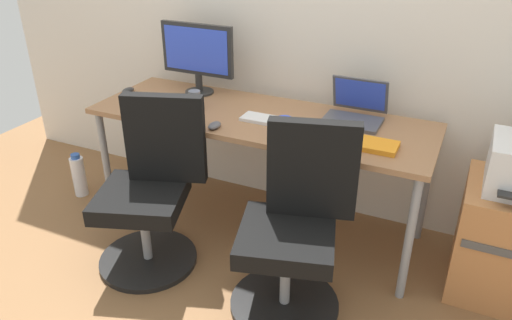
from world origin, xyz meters
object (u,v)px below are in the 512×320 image
(desktop_monitor, at_px, (197,54))
(coffee_mug, at_px, (284,126))
(open_laptop, at_px, (355,110))
(office_chair_left, at_px, (151,193))
(office_chair_right, at_px, (295,230))
(water_bottle_on_floor, at_px, (79,176))
(side_cabinet, at_px, (511,241))

(desktop_monitor, xyz_separation_m, coffee_mug, (0.73, -0.37, -0.20))
(desktop_monitor, xyz_separation_m, open_laptop, (1.00, -0.02, -0.20))
(office_chair_left, xyz_separation_m, office_chair_right, (0.82, 0.00, 0.00))
(open_laptop, relative_size, coffee_mug, 3.37)
(water_bottle_on_floor, distance_m, coffee_mug, 1.62)
(office_chair_right, xyz_separation_m, open_laptop, (0.07, 0.71, 0.36))
(side_cabinet, bearing_deg, office_chair_right, -150.45)
(water_bottle_on_floor, relative_size, desktop_monitor, 0.65)
(office_chair_right, xyz_separation_m, desktop_monitor, (-0.93, 0.73, 0.56))
(office_chair_left, relative_size, water_bottle_on_floor, 3.03)
(office_chair_right, height_order, water_bottle_on_floor, office_chair_right)
(side_cabinet, distance_m, open_laptop, 1.03)
(office_chair_left, bearing_deg, open_laptop, 38.76)
(water_bottle_on_floor, bearing_deg, office_chair_right, -11.48)
(water_bottle_on_floor, bearing_deg, office_chair_left, -21.50)
(open_laptop, height_order, coffee_mug, open_laptop)
(desktop_monitor, bearing_deg, office_chair_right, -37.80)
(desktop_monitor, height_order, coffee_mug, desktop_monitor)
(water_bottle_on_floor, relative_size, open_laptop, 1.00)
(open_laptop, distance_m, coffee_mug, 0.45)
(side_cabinet, xyz_separation_m, desktop_monitor, (-1.89, 0.19, 0.69))
(office_chair_left, distance_m, coffee_mug, 0.79)
(desktop_monitor, bearing_deg, office_chair_left, -80.95)
(office_chair_left, xyz_separation_m, side_cabinet, (1.77, 0.54, -0.13))
(coffee_mug, bearing_deg, water_bottle_on_floor, -179.54)
(office_chair_left, bearing_deg, coffee_mug, 30.39)
(side_cabinet, xyz_separation_m, coffee_mug, (-1.16, -0.18, 0.48))
(water_bottle_on_floor, relative_size, coffee_mug, 3.37)
(office_chair_right, distance_m, side_cabinet, 1.10)
(office_chair_left, distance_m, desktop_monitor, 0.92)
(open_laptop, bearing_deg, desktop_monitor, 179.13)
(office_chair_left, height_order, open_laptop, open_laptop)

